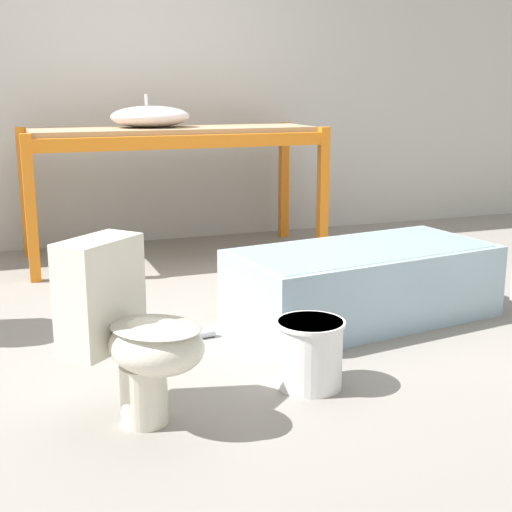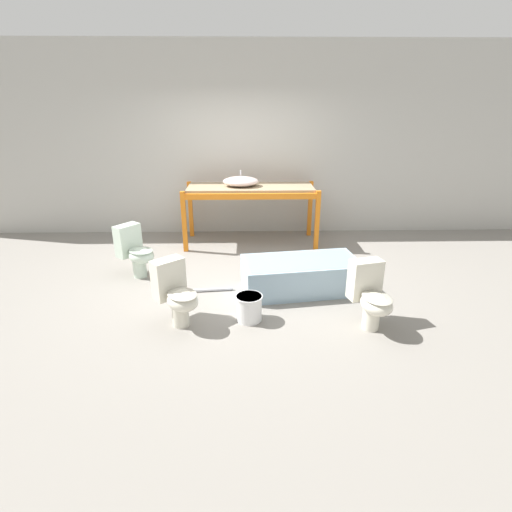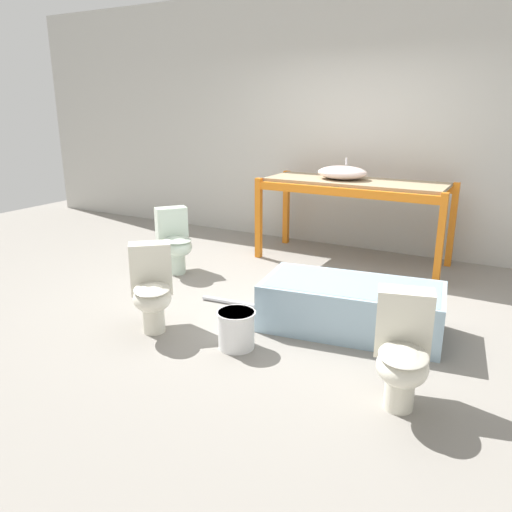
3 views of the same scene
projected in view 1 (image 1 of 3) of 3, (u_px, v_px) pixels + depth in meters
name	position (u px, v px, depth m)	size (l,w,h in m)	color
ground_plane	(201.00, 311.00, 4.12)	(12.00, 12.00, 0.00)	gray
warehouse_wall_rear	(126.00, 42.00, 5.61)	(10.80, 0.08, 3.20)	beige
shelving_rack	(173.00, 145.00, 5.25)	(2.17, 0.84, 0.97)	orange
sink_basin	(150.00, 117.00, 5.15)	(0.58, 0.46, 0.23)	silver
bathtub_main	(363.00, 278.00, 3.94)	(1.53, 0.90, 0.40)	#99B7CC
toilet_far	(131.00, 329.00, 2.70)	(0.60, 0.62, 0.71)	silver
bucket_white	(310.00, 352.00, 3.06)	(0.30, 0.30, 0.30)	white
loose_pipe	(160.00, 341.00, 3.57)	(0.59, 0.10, 0.04)	#B7B7BC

